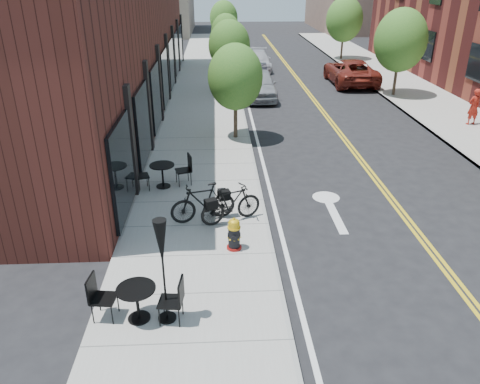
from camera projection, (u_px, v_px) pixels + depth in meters
name	position (u px, v px, depth m)	size (l,w,h in m)	color
ground	(275.00, 257.00, 11.59)	(120.00, 120.00, 0.00)	black
sidewalk_near	(203.00, 131.00, 20.50)	(4.00, 70.00, 0.12)	#9E9B93
sidewalk_far	(469.00, 127.00, 21.05)	(4.00, 70.00, 0.12)	#9E9B93
building_near	(108.00, 38.00, 22.44)	(5.00, 28.00, 7.00)	#441C16
tree_near_a	(235.00, 77.00, 18.58)	(2.20, 2.20, 3.81)	#382B1E
tree_near_b	(229.00, 46.00, 25.75)	(2.30, 2.30, 3.98)	#382B1E
tree_near_c	(226.00, 32.00, 33.06)	(2.10, 2.10, 3.67)	#382B1E
tree_near_d	(224.00, 18.00, 40.17)	(2.40, 2.40, 4.11)	#382B1E
tree_far_b	(401.00, 40.00, 25.13)	(2.80, 2.80, 4.62)	#382B1E
tree_far_c	(344.00, 20.00, 35.96)	(2.80, 2.80, 4.62)	#382B1E
fire_hydrant	(234.00, 234.00, 11.57)	(0.38, 0.38, 0.86)	maroon
bicycle_left	(203.00, 202.00, 12.84)	(0.52, 1.83, 1.10)	black
bicycle_right	(231.00, 204.00, 12.79)	(0.50, 1.79, 1.07)	black
bistro_set_b	(137.00, 299.00, 9.15)	(1.82, 0.86, 0.97)	black
bistro_set_c	(162.00, 172.00, 14.88)	(1.88, 0.98, 0.99)	black
patio_umbrella	(162.00, 250.00, 8.67)	(0.36, 0.36, 2.25)	black
parked_car_a	(259.00, 84.00, 25.81)	(1.81, 4.50, 1.53)	#93969B
parked_car_b	(253.00, 78.00, 27.41)	(1.59, 4.57, 1.50)	black
parked_car_c	(257.00, 61.00, 33.33)	(1.84, 4.54, 1.32)	#B8B7BD
parked_car_far	(350.00, 72.00, 29.10)	(2.54, 5.51, 1.53)	maroon
pedestrian	(474.00, 107.00, 20.92)	(0.59, 0.39, 1.62)	#A42115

